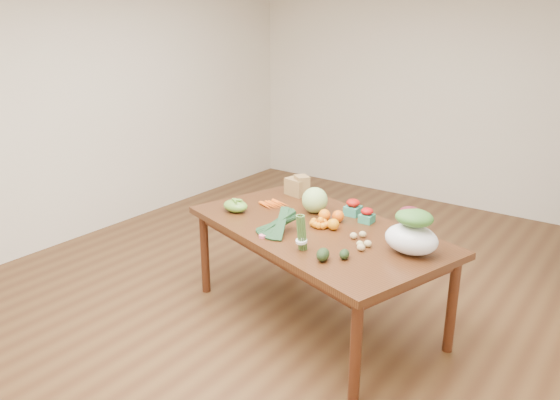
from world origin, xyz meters
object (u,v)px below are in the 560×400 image
Objects in this scene: cabbage at (315,200)px; paper_bag at (297,185)px; dining_table at (316,274)px; mandarin_cluster at (320,222)px; salad_bag at (412,234)px; kale_bunch at (274,224)px; asparagus_bundle at (302,233)px.

paper_bag is at bearing 142.06° from cabbage.
dining_table is 0.57m from cabbage.
mandarin_cluster is 0.51× the size of salad_bag.
mandarin_cluster is 0.72m from salad_bag.
dining_table is at bearing -44.38° from paper_bag.
salad_bag is at bearing -23.81° from paper_bag.
mandarin_cluster is 0.45× the size of kale_bunch.
cabbage is 0.81× the size of asparagus_bundle.
kale_bunch is at bearing -163.51° from salad_bag.
salad_bag is (0.60, 0.38, 0.01)m from asparagus_bundle.
paper_bag reaches higher than dining_table.
salad_bag is (0.73, -0.03, 0.51)m from dining_table.
dining_table is 5.49× the size of salad_bag.
salad_bag reaches higher than paper_bag.
dining_table is 4.81× the size of kale_bunch.
asparagus_bundle reaches higher than cabbage.
kale_bunch is 1.14× the size of salad_bag.
dining_table is 0.90m from paper_bag.
mandarin_cluster is at bearing -49.52° from cabbage.
dining_table is 0.42m from mandarin_cluster.
kale_bunch is (-0.19, -0.31, 0.04)m from mandarin_cluster.
kale_bunch reaches higher than dining_table.
kale_bunch is 1.60× the size of asparagus_bundle.
mandarin_cluster is 0.72× the size of asparagus_bundle.
paper_bag is 0.70× the size of salad_bag.
paper_bag reaches higher than mandarin_cluster.
cabbage is (-0.19, 0.26, 0.48)m from dining_table.
salad_bag reaches higher than asparagus_bundle.
kale_bunch is 0.94m from salad_bag.
cabbage is 0.55m from kale_bunch.
asparagus_bundle is (0.13, -0.41, 0.50)m from dining_table.
paper_bag is at bearing 156.19° from salad_bag.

